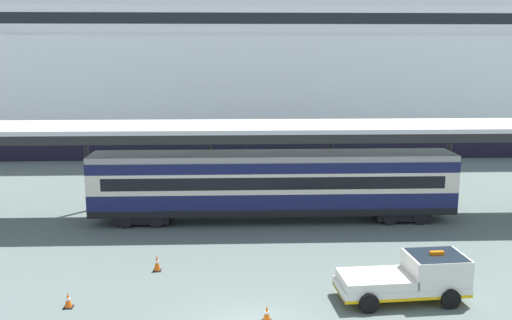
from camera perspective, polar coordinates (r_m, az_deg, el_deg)
The scene contains 7 objects.
cruise_ship at distance 67.08m, azimuth 10.01°, elevation 12.95°, with size 141.15×27.58×36.62m.
platform_canopy at distance 33.44m, azimuth 1.69°, elevation 3.13°, with size 46.04×5.16×5.74m.
train_carriage at distance 33.61m, azimuth 1.71°, elevation -2.34°, with size 21.29×2.81×4.11m.
service_truck at distance 24.49m, azimuth 15.53°, elevation -11.17°, with size 5.34×2.56×2.02m.
traffic_cone_near at distance 24.34m, azimuth -18.34°, elevation -13.22°, with size 0.36×0.36×0.63m.
traffic_cone_mid at distance 22.08m, azimuth 1.09°, elevation -15.17°, with size 0.36×0.36×0.66m.
traffic_cone_far at distance 27.04m, azimuth -9.91°, elevation -10.14°, with size 0.36×0.36×0.78m.
Camera 1 is at (-0.61, -19.11, 10.07)m, focal length 39.88 mm.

